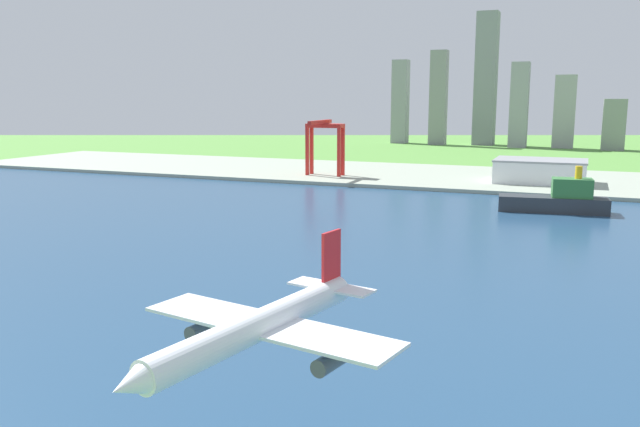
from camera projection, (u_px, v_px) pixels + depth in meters
name	position (u px, v px, depth m)	size (l,w,h in m)	color
ground_plane	(425.00, 231.00, 287.72)	(2400.00, 2400.00, 0.00)	#56913D
water_bay	(386.00, 262.00, 232.96)	(840.00, 360.00, 0.15)	navy
industrial_pier	(487.00, 178.00, 460.89)	(840.00, 140.00, 2.50)	#95A08E
airplane_landing	(257.00, 327.00, 90.92)	(41.21, 47.30, 14.40)	white
container_barge	(558.00, 200.00, 332.30)	(54.36, 20.32, 23.73)	#2D3338
port_crane_red	(324.00, 135.00, 463.64)	(26.52, 38.34, 39.32)	red
warehouse_main	(540.00, 171.00, 428.70)	(57.44, 39.15, 15.22)	white
distant_skyline	(495.00, 97.00, 772.56)	(267.17, 54.19, 156.55)	gray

